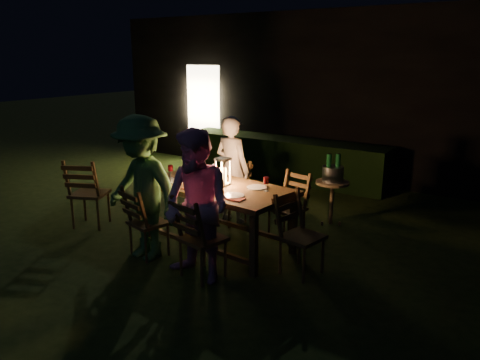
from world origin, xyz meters
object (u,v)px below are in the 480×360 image
Objects in this scene: chair_near_right at (201,252)px; bottle_bucket_b at (337,170)px; side_table at (332,187)px; chair_far_right at (288,219)px; ice_bucket at (333,174)px; chair_end at (300,249)px; lantern at (223,173)px; chair_near_left at (148,234)px; bottle_bucket_a at (329,171)px; chair_far_left at (230,203)px; chair_spare at (90,205)px; person_opp_right at (197,207)px; bottle_table at (203,172)px; dining_table at (217,192)px; person_house_side at (232,170)px; person_opp_left at (142,189)px.

bottle_bucket_b is (0.56, 2.40, 0.50)m from chair_near_right.
side_table is at bearing -141.34° from bottle_bucket_b.
chair_near_right is 1.54m from chair_far_right.
chair_near_right reaches higher than ice_bucket.
chair_far_right is 1.02m from chair_end.
chair_near_left is at bearing -127.06° from lantern.
chair_far_left is at bearing -149.70° from bottle_bucket_a.
side_table is (2.82, 1.99, 0.25)m from chair_spare.
person_opp_right reaches higher than chair_far_right.
chair_spare is at bearing 51.13° from chair_far_left.
chair_spare is at bearing -164.85° from bottle_table.
chair_far_right is 1.11m from lantern.
person_house_side is at bearing 118.76° from dining_table.
person_opp_right is (2.31, -0.43, 0.51)m from chair_spare.
person_house_side is at bearing 98.18° from bottle_table.
dining_table is 5.76× the size of lantern.
side_table is (-0.34, 1.67, 0.27)m from chair_end.
bottle_table is at bearing 49.84° from chair_far_right.
chair_spare is at bearing -144.87° from ice_bucket.
ice_bucket is 0.94× the size of bottle_bucket_b.
bottle_table reaches higher than chair_far_left.
chair_far_right is at bearing 49.55° from lantern.
lantern is 1.77m from side_table.
chair_near_left is 0.97× the size of chair_end.
chair_near_left is at bearing 176.76° from person_opp_right.
bottle_bucket_b is at bearing 38.66° from side_table.
lantern is 1.17× the size of ice_bucket.
ice_bucket is (1.26, 0.74, 0.46)m from chair_far_left.
bottle_table is (0.28, 0.75, 0.67)m from chair_near_left.
lantern is at bearing 60.11° from person_opp_left.
chair_far_left is 1.03m from bottle_table.
bottle_table is at bearing -126.53° from ice_bucket.
person_house_side is at bearing -110.86° from chair_end.
person_house_side reaches higher than bottle_bucket_b.
lantern is (0.58, 0.77, 0.68)m from chair_near_left.
chair_spare is at bearing -161.87° from dining_table.
chair_near_right is 1.03× the size of chair_end.
person_house_side reaches higher than chair_spare.
bottle_table is (-0.87, -0.69, 0.67)m from chair_far_right.
person_house_side reaches higher than dining_table.
chair_far_left is 1.11m from lantern.
person_opp_right is 5.53× the size of ice_bucket.
person_opp_left is (-0.90, 0.09, 0.04)m from person_opp_right.
dining_table is 1.31m from chair_end.
chair_far_right is at bearing 86.33° from person_opp_right.
person_opp_left is (-0.90, 0.04, 0.57)m from chair_near_right.
chair_end is at bearing 50.85° from chair_near_right.
chair_far_left reaches higher than chair_far_right.
dining_table is 1.73m from bottle_bucket_a.
chair_end is at bearing -19.06° from chair_spare.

